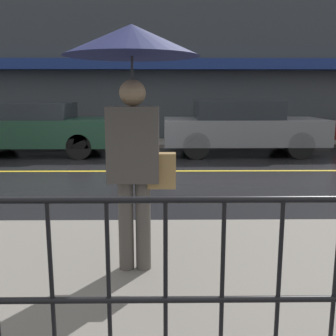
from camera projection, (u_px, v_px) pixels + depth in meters
The scene contains 8 objects.
ground_plane at pixel (101, 171), 8.41m from camera, with size 80.00×80.00×0.00m, color black.
sidewalk_near at pixel (8, 280), 3.38m from camera, with size 28.00×2.96×0.10m.
sidewalk_far at pixel (122, 143), 12.84m from camera, with size 28.00×1.79×0.10m.
lane_marking at pixel (101, 171), 8.41m from camera, with size 25.20×0.12×0.01m.
building_storefront at pixel (124, 52), 13.29m from camera, with size 28.00×0.85×6.13m.
pedestrian at pixel (133, 75), 3.19m from camera, with size 1.10×1.10×2.07m.
car_dark_green at pixel (38, 128), 10.61m from camera, with size 3.99×1.83×1.40m.
car_grey at pixel (241, 127), 10.67m from camera, with size 4.26×1.84×1.46m.
Camera 1 is at (1.34, -8.27, 1.63)m, focal length 42.00 mm.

